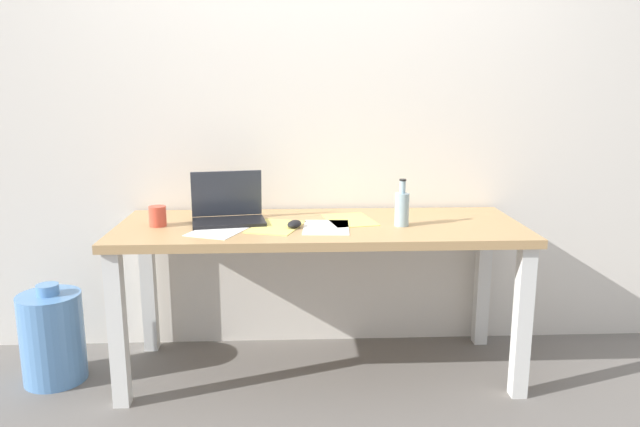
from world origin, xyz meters
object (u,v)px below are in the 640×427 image
at_px(desk, 320,244).
at_px(coffee_mug, 158,216).
at_px(computer_mouse, 294,224).
at_px(laptop_left, 228,211).
at_px(water_cooler_jug, 52,337).
at_px(beer_bottle, 402,208).

distance_m(desk, coffee_mug, 0.78).
height_order(desk, coffee_mug, coffee_mug).
bearing_deg(desk, computer_mouse, -149.01).
xyz_separation_m(laptop_left, computer_mouse, (0.32, -0.13, -0.04)).
relative_size(desk, water_cooler_jug, 3.95).
bearing_deg(coffee_mug, beer_bottle, -2.10).
bearing_deg(beer_bottle, laptop_left, 172.57).
bearing_deg(desk, water_cooler_jug, -178.23).
relative_size(laptop_left, water_cooler_jug, 0.76).
relative_size(desk, beer_bottle, 8.66).
bearing_deg(computer_mouse, beer_bottle, 20.76).
distance_m(desk, computer_mouse, 0.18).
height_order(desk, beer_bottle, beer_bottle).
bearing_deg(water_cooler_jug, coffee_mug, 2.87).
xyz_separation_m(desk, water_cooler_jug, (-1.29, -0.04, -0.44)).
xyz_separation_m(laptop_left, beer_bottle, (0.82, -0.11, 0.03)).
bearing_deg(water_cooler_jug, laptop_left, 6.17).
bearing_deg(desk, beer_bottle, -8.25).
bearing_deg(coffee_mug, desk, 1.01).
height_order(laptop_left, beer_bottle, laptop_left).
relative_size(laptop_left, beer_bottle, 1.68).
distance_m(desk, beer_bottle, 0.43).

